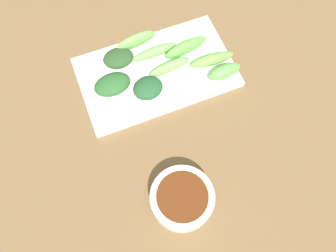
# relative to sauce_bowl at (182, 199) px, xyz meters

# --- Properties ---
(tabletop) EXTENTS (2.10, 2.10, 0.02)m
(tabletop) POSITION_rel_sauce_bowl_xyz_m (0.13, -0.04, -0.03)
(tabletop) COLOR brown
(tabletop) RESTS_ON ground
(sauce_bowl) EXTENTS (0.10, 0.10, 0.04)m
(sauce_bowl) POSITION_rel_sauce_bowl_xyz_m (0.00, 0.00, 0.00)
(sauce_bowl) COLOR silver
(sauce_bowl) RESTS_ON tabletop
(serving_plate) EXTENTS (0.18, 0.29, 0.01)m
(serving_plate) POSITION_rel_sauce_bowl_xyz_m (0.25, -0.05, -0.02)
(serving_plate) COLOR white
(serving_plate) RESTS_ON tabletop
(broccoli_leafy_0) EXTENTS (0.05, 0.06, 0.02)m
(broccoli_leafy_0) POSITION_rel_sauce_bowl_xyz_m (0.29, 0.01, 0.00)
(broccoli_leafy_0) COLOR #264622
(broccoli_leafy_0) RESTS_ON serving_plate
(broccoli_leafy_1) EXTENTS (0.05, 0.07, 0.03)m
(broccoli_leafy_1) POSITION_rel_sauce_bowl_xyz_m (0.24, 0.04, 0.00)
(broccoli_leafy_1) COLOR #265627
(broccoli_leafy_1) RESTS_ON serving_plate
(broccoli_leafy_2) EXTENTS (0.05, 0.06, 0.03)m
(broccoli_leafy_2) POSITION_rel_sauce_bowl_xyz_m (0.21, -0.02, 0.00)
(broccoli_leafy_2) COLOR #204D2A
(broccoli_leafy_2) RESTS_ON serving_plate
(broccoli_stalk_3) EXTENTS (0.03, 0.09, 0.02)m
(broccoli_stalk_3) POSITION_rel_sauce_bowl_xyz_m (0.24, -0.07, 0.00)
(broccoli_stalk_3) COLOR #6FA250
(broccoli_stalk_3) RESTS_ON serving_plate
(broccoli_stalk_4) EXTENTS (0.04, 0.09, 0.03)m
(broccoli_stalk_4) POSITION_rel_sauce_bowl_xyz_m (0.27, -0.12, 0.00)
(broccoli_stalk_4) COLOR #5CB243
(broccoli_stalk_4) RESTS_ON serving_plate
(broccoli_stalk_5) EXTENTS (0.03, 0.08, 0.03)m
(broccoli_stalk_5) POSITION_rel_sauce_bowl_xyz_m (0.32, -0.03, 0.01)
(broccoli_stalk_5) COLOR #6DAE4E
(broccoli_stalk_5) RESTS_ON serving_plate
(broccoli_stalk_6) EXTENTS (0.03, 0.09, 0.02)m
(broccoli_stalk_6) POSITION_rel_sauce_bowl_xyz_m (0.28, -0.06, 0.00)
(broccoli_stalk_6) COLOR #6D9F53
(broccoli_stalk_6) RESTS_ON serving_plate
(broccoli_stalk_7) EXTENTS (0.03, 0.07, 0.03)m
(broccoli_stalk_7) POSITION_rel_sauce_bowl_xyz_m (0.19, -0.17, 0.00)
(broccoli_stalk_7) COLOR #5DB149
(broccoli_stalk_7) RESTS_ON serving_plate
(broccoli_stalk_8) EXTENTS (0.03, 0.09, 0.02)m
(broccoli_stalk_8) POSITION_rel_sauce_bowl_xyz_m (0.22, -0.16, 0.00)
(broccoli_stalk_8) COLOR #699E44
(broccoli_stalk_8) RESTS_ON serving_plate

